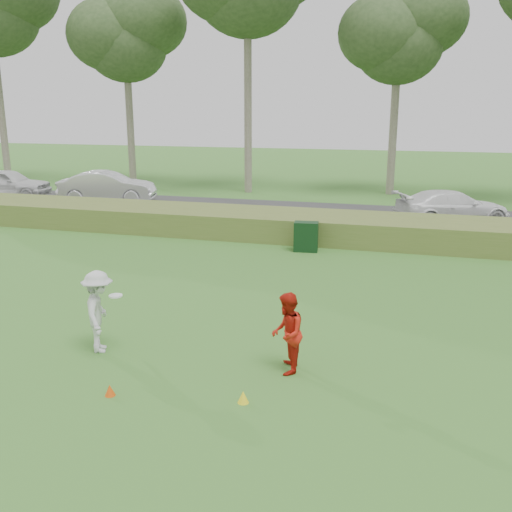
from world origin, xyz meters
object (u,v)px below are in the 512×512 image
(cone_orange, at_px, (110,390))
(car_mid, at_px, (107,187))
(player_red, at_px, (287,333))
(car_left, at_px, (7,183))
(cone_yellow, at_px, (243,397))
(car_right, at_px, (452,207))
(utility_cabinet, at_px, (306,237))
(player_white, at_px, (99,312))

(cone_orange, height_order, car_mid, car_mid)
(player_red, distance_m, cone_orange, 3.27)
(car_left, bearing_deg, player_red, -141.47)
(cone_yellow, xyz_separation_m, car_right, (3.91, 16.71, 0.65))
(utility_cabinet, bearing_deg, car_right, 44.07)
(player_white, distance_m, cone_orange, 2.11)
(cone_yellow, xyz_separation_m, car_left, (-18.92, 17.58, 0.73))
(utility_cabinet, xyz_separation_m, car_right, (4.97, 6.16, 0.25))
(player_red, xyz_separation_m, car_mid, (-13.29, 16.32, 0.09))
(cone_yellow, height_order, car_left, car_left)
(car_mid, bearing_deg, cone_yellow, -159.88)
(cone_orange, height_order, car_left, car_left)
(player_white, relative_size, car_left, 0.36)
(car_mid, distance_m, car_right, 16.79)
(car_right, bearing_deg, car_mid, 62.40)
(cone_yellow, distance_m, car_right, 17.18)
(car_left, relative_size, car_mid, 0.95)
(utility_cabinet, relative_size, car_right, 0.21)
(player_white, bearing_deg, car_left, 18.76)
(player_red, relative_size, utility_cabinet, 1.51)
(player_red, xyz_separation_m, car_left, (-19.35, 16.25, 0.08))
(car_mid, bearing_deg, car_right, -109.17)
(player_white, xyz_separation_m, car_mid, (-9.46, 16.44, 0.02))
(utility_cabinet, xyz_separation_m, car_left, (-17.86, 7.03, 0.33))
(cone_yellow, relative_size, utility_cabinet, 0.21)
(car_mid, bearing_deg, car_left, 74.79)
(utility_cabinet, bearing_deg, car_mid, 141.85)
(cone_orange, relative_size, cone_yellow, 0.94)
(player_white, height_order, car_mid, player_white)
(player_red, height_order, cone_yellow, player_red)
(player_red, bearing_deg, cone_yellow, -27.55)
(utility_cabinet, bearing_deg, cone_yellow, -91.31)
(cone_yellow, bearing_deg, utility_cabinet, 95.75)
(player_red, height_order, car_left, car_left)
(player_white, distance_m, car_mid, 18.97)
(player_red, distance_m, car_left, 25.27)
(cone_yellow, bearing_deg, car_mid, 126.06)
(cone_orange, xyz_separation_m, car_right, (6.17, 17.12, 0.66))
(player_white, height_order, player_red, player_white)
(car_mid, relative_size, car_right, 1.01)
(car_left, bearing_deg, utility_cabinet, -122.96)
(utility_cabinet, distance_m, car_mid, 13.78)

